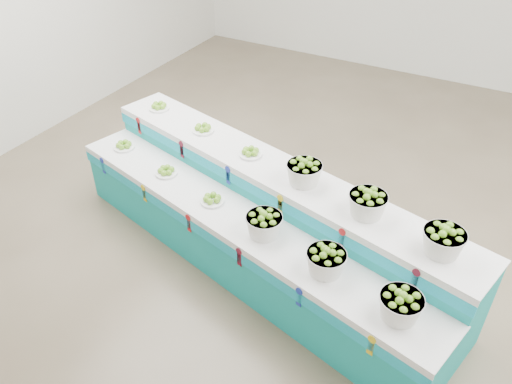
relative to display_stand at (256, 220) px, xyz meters
The scene contains 14 objects.
ground 1.22m from the display_stand, 40.39° to the left, with size 10.00×10.00×0.00m, color brown.
display_stand is the anchor object (origin of this frame).
plate_lower_left 1.90m from the display_stand, behind, with size 0.24×0.24×0.09m, color white.
plate_lower_mid 1.14m from the display_stand, behind, with size 0.24×0.24×0.09m, color white.
plate_lower_right 0.51m from the display_stand, 155.36° to the right, with size 0.24×0.24×0.09m, color white.
basket_lower_left 0.57m from the display_stand, 51.93° to the right, with size 0.34×0.34×0.24m, color silver, non-canonical shape.
basket_lower_mid 1.16m from the display_stand, 29.12° to the right, with size 0.34×0.34×0.24m, color silver, non-canonical shape.
basket_lower_right 1.84m from the display_stand, 23.44° to the right, with size 0.34×0.34×0.24m, color silver, non-canonical shape.
plate_upper_left 1.96m from the display_stand, 156.93° to the left, with size 0.24×0.24×0.09m, color white.
plate_upper_mid 1.24m from the display_stand, 150.91° to the left, with size 0.24×0.24×0.09m, color white.
plate_upper_right 0.71m from the display_stand, 126.27° to the left, with size 0.24×0.24×0.09m, color white.
basket_upper_left 0.78m from the display_stand, 22.84° to the left, with size 0.34×0.34×0.24m, color silver, non-canonical shape.
basket_upper_mid 1.28m from the display_stand, ahead, with size 0.34×0.34×0.24m, color silver, non-canonical shape.
basket_upper_right 1.91m from the display_stand, ahead, with size 0.34×0.34×0.24m, color silver, non-canonical shape.
Camera 1 is at (1.10, -4.28, 3.85)m, focal length 35.81 mm.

